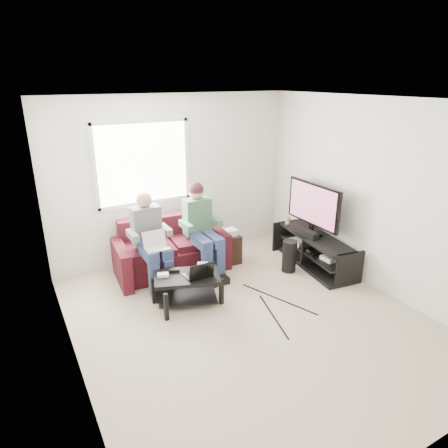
{
  "coord_description": "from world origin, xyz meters",
  "views": [
    {
      "loc": [
        -2.34,
        -3.55,
        2.82
      ],
      "look_at": [
        -0.02,
        0.6,
        1.07
      ],
      "focal_mm": 32.0,
      "sensor_mm": 36.0,
      "label": 1
    }
  ],
  "objects_px": {
    "tv_stand": "(314,252)",
    "end_table": "(229,247)",
    "coffee_table": "(187,283)",
    "subwoofer": "(289,256)",
    "tv": "(313,206)",
    "sofa": "(171,251)"
  },
  "relations": [
    {
      "from": "tv_stand",
      "to": "end_table",
      "type": "bearing_deg",
      "value": 145.21
    },
    {
      "from": "coffee_table",
      "to": "subwoofer",
      "type": "height_order",
      "value": "subwoofer"
    },
    {
      "from": "end_table",
      "to": "coffee_table",
      "type": "bearing_deg",
      "value": -143.31
    },
    {
      "from": "tv",
      "to": "end_table",
      "type": "relative_size",
      "value": 1.95
    },
    {
      "from": "sofa",
      "to": "coffee_table",
      "type": "relative_size",
      "value": 1.85
    },
    {
      "from": "sofa",
      "to": "coffee_table",
      "type": "height_order",
      "value": "sofa"
    },
    {
      "from": "sofa",
      "to": "tv_stand",
      "type": "relative_size",
      "value": 1.11
    },
    {
      "from": "sofa",
      "to": "tv_stand",
      "type": "bearing_deg",
      "value": -25.89
    },
    {
      "from": "tv_stand",
      "to": "end_table",
      "type": "xyz_separation_m",
      "value": [
        -1.1,
        0.76,
        0.03
      ]
    },
    {
      "from": "sofa",
      "to": "subwoofer",
      "type": "distance_m",
      "value": 1.82
    },
    {
      "from": "coffee_table",
      "to": "tv",
      "type": "distance_m",
      "value": 2.31
    },
    {
      "from": "sofa",
      "to": "subwoofer",
      "type": "relative_size",
      "value": 3.56
    },
    {
      "from": "sofa",
      "to": "subwoofer",
      "type": "bearing_deg",
      "value": -31.03
    },
    {
      "from": "tv_stand",
      "to": "coffee_table",
      "type": "bearing_deg",
      "value": -178.32
    },
    {
      "from": "sofa",
      "to": "end_table",
      "type": "bearing_deg",
      "value": -13.2
    },
    {
      "from": "tv",
      "to": "subwoofer",
      "type": "height_order",
      "value": "tv"
    },
    {
      "from": "coffee_table",
      "to": "tv_stand",
      "type": "bearing_deg",
      "value": 1.68
    },
    {
      "from": "tv_stand",
      "to": "end_table",
      "type": "relative_size",
      "value": 2.83
    },
    {
      "from": "subwoofer",
      "to": "end_table",
      "type": "relative_size",
      "value": 0.88
    },
    {
      "from": "end_table",
      "to": "tv",
      "type": "bearing_deg",
      "value": -31.17
    },
    {
      "from": "tv",
      "to": "subwoofer",
      "type": "xyz_separation_m",
      "value": [
        -0.45,
        -0.06,
        -0.72
      ]
    },
    {
      "from": "tv_stand",
      "to": "tv",
      "type": "height_order",
      "value": "tv"
    }
  ]
}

